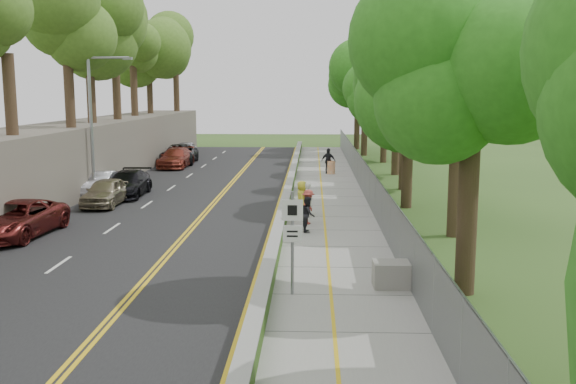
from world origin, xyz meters
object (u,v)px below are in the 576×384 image
(car_2, at_px, (17,219))
(painter_0, at_px, (302,198))
(construction_barrel, at_px, (331,167))
(person_far, at_px, (328,161))
(streetlight, at_px, (95,116))
(concrete_block, at_px, (392,274))
(signpost, at_px, (292,231))

(car_2, xyz_separation_m, painter_0, (11.72, 5.15, 0.11))
(construction_barrel, xyz_separation_m, painter_0, (-1.88, -15.88, 0.37))
(construction_barrel, distance_m, person_far, 0.52)
(construction_barrel, xyz_separation_m, car_2, (-13.60, -21.03, 0.26))
(streetlight, bearing_deg, car_2, -90.81)
(concrete_block, height_order, painter_0, painter_0)
(car_2, distance_m, person_far, 25.07)
(painter_0, xyz_separation_m, person_far, (1.68, 16.04, 0.09))
(car_2, distance_m, painter_0, 12.80)
(signpost, distance_m, concrete_block, 3.53)
(concrete_block, xyz_separation_m, painter_0, (-2.99, 11.51, 0.45))
(streetlight, relative_size, person_far, 4.29)
(painter_0, bearing_deg, concrete_block, -167.05)
(concrete_block, bearing_deg, construction_barrel, 92.31)
(concrete_block, bearing_deg, painter_0, 104.56)
(streetlight, xyz_separation_m, person_far, (13.26, 11.42, -3.66))
(signpost, height_order, person_far, signpost)
(car_2, bearing_deg, concrete_block, -19.16)
(car_2, bearing_deg, construction_barrel, 61.34)
(streetlight, distance_m, construction_barrel, 18.03)
(signpost, bearing_deg, streetlight, 124.08)
(signpost, bearing_deg, car_2, 148.13)
(concrete_block, distance_m, painter_0, 11.90)
(construction_barrel, relative_size, painter_0, 0.56)
(car_2, height_order, painter_0, painter_0)
(streetlight, bearing_deg, construction_barrel, 39.91)
(streetlight, distance_m, person_far, 17.88)
(streetlight, height_order, concrete_block, streetlight)
(painter_0, height_order, person_far, person_far)
(signpost, height_order, painter_0, signpost)
(construction_barrel, bearing_deg, concrete_block, -87.69)
(streetlight, distance_m, painter_0, 13.02)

